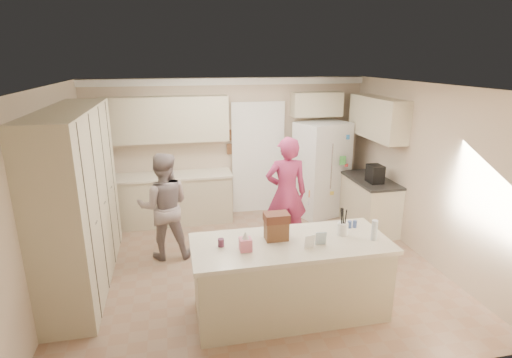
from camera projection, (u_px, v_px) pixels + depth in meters
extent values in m
cube|color=#90735D|center=(254.00, 269.00, 5.83)|extent=(5.20, 4.60, 0.02)
cube|color=white|center=(254.00, 85.00, 5.07)|extent=(5.20, 4.60, 0.02)
cube|color=beige|center=(229.00, 148.00, 7.61)|extent=(5.20, 0.02, 2.60)
cube|color=beige|center=(312.00, 266.00, 3.29)|extent=(5.20, 0.02, 2.60)
cube|color=beige|center=(48.00, 197.00, 4.92)|extent=(0.02, 4.60, 2.60)
cube|color=beige|center=(425.00, 172.00, 5.97)|extent=(0.02, 4.60, 2.60)
cube|color=white|center=(228.00, 82.00, 7.20)|extent=(5.20, 0.08, 0.12)
cube|color=beige|center=(79.00, 199.00, 5.21)|extent=(0.60, 2.60, 2.35)
cube|color=beige|center=(171.00, 200.00, 7.34)|extent=(2.20, 0.60, 0.88)
cube|color=beige|center=(169.00, 176.00, 7.20)|extent=(2.24, 0.63, 0.04)
cube|color=beige|center=(166.00, 119.00, 7.03)|extent=(2.20, 0.35, 0.80)
cube|color=black|center=(258.00, 159.00, 7.76)|extent=(0.90, 0.06, 2.10)
cube|color=white|center=(258.00, 160.00, 7.73)|extent=(1.02, 0.03, 2.22)
cube|color=brown|center=(230.00, 135.00, 7.50)|extent=(0.15, 0.02, 0.20)
cube|color=brown|center=(231.00, 149.00, 7.58)|extent=(0.15, 0.02, 0.20)
cube|color=white|center=(321.00, 169.00, 7.62)|extent=(1.08, 0.96, 1.80)
cube|color=gray|center=(328.00, 174.00, 7.29)|extent=(0.02, 0.02, 1.78)
cube|color=black|center=(318.00, 162.00, 7.16)|extent=(0.22, 0.03, 0.35)
cylinder|color=silver|center=(326.00, 167.00, 7.22)|extent=(0.02, 0.02, 0.85)
cylinder|color=silver|center=(332.00, 166.00, 7.24)|extent=(0.02, 0.02, 0.85)
cube|color=beige|center=(316.00, 104.00, 7.53)|extent=(0.95, 0.35, 0.45)
cube|color=beige|center=(369.00, 205.00, 7.10)|extent=(0.60, 1.20, 0.88)
cube|color=#2D2B28|center=(371.00, 180.00, 6.96)|extent=(0.63, 1.24, 0.04)
cube|color=beige|center=(377.00, 118.00, 6.87)|extent=(0.35, 1.50, 0.70)
cube|color=black|center=(375.00, 174.00, 6.71)|extent=(0.22, 0.28, 0.30)
cube|color=beige|center=(290.00, 279.00, 4.71)|extent=(2.20, 0.90, 0.88)
cube|color=beige|center=(291.00, 244.00, 4.58)|extent=(2.28, 0.96, 0.05)
cylinder|color=white|center=(343.00, 229.00, 4.72)|extent=(0.13, 0.13, 0.15)
cube|color=pink|center=(245.00, 244.00, 4.34)|extent=(0.13, 0.13, 0.14)
cone|color=white|center=(245.00, 235.00, 4.31)|extent=(0.08, 0.08, 0.08)
cube|color=brown|center=(276.00, 230.00, 4.60)|extent=(0.26, 0.18, 0.22)
cube|color=#592D1E|center=(276.00, 218.00, 4.55)|extent=(0.28, 0.20, 0.10)
cylinder|color=#59263F|center=(221.00, 243.00, 4.44)|extent=(0.07, 0.07, 0.09)
cube|color=white|center=(310.00, 242.00, 4.39)|extent=(0.12, 0.06, 0.16)
cube|color=silver|center=(321.00, 238.00, 4.47)|extent=(0.12, 0.05, 0.16)
cylinder|color=silver|center=(374.00, 230.00, 4.58)|extent=(0.07, 0.07, 0.24)
cylinder|color=#415897|center=(350.00, 224.00, 4.93)|extent=(0.05, 0.05, 0.09)
cylinder|color=#415897|center=(355.00, 224.00, 4.94)|extent=(0.05, 0.05, 0.09)
imported|color=gray|center=(164.00, 206.00, 5.96)|extent=(0.82, 0.65, 1.63)
imported|color=#AE3346|center=(286.00, 193.00, 6.26)|extent=(0.69, 0.49, 1.81)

